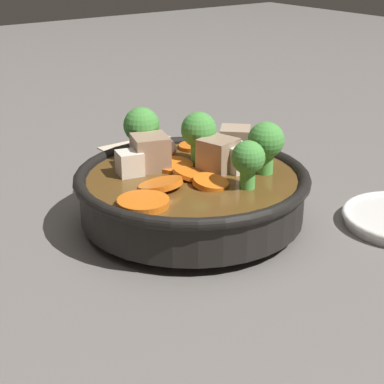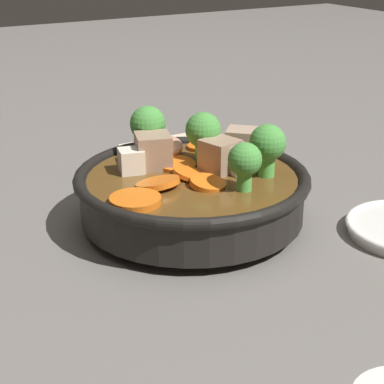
# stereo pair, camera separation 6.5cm
# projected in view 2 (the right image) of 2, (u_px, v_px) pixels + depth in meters

# --- Properties ---
(ground_plane) EXTENTS (3.00, 3.00, 0.00)m
(ground_plane) POSITION_uv_depth(u_px,v_px,m) (192.00, 224.00, 0.66)
(ground_plane) COLOR slate
(stirfry_bowl) EXTENTS (0.24, 0.24, 0.11)m
(stirfry_bowl) POSITION_uv_depth(u_px,v_px,m) (193.00, 187.00, 0.65)
(stirfry_bowl) COLOR black
(stirfry_bowl) RESTS_ON ground_plane
(napkin) EXTENTS (0.11, 0.08, 0.00)m
(napkin) POSITION_uv_depth(u_px,v_px,m) (165.00, 146.00, 0.89)
(napkin) COLOR beige
(napkin) RESTS_ON ground_plane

